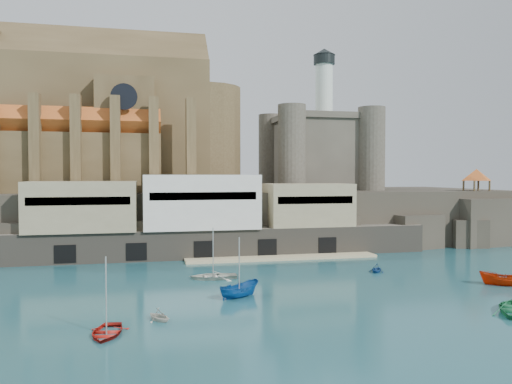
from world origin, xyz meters
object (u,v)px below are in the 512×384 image
at_px(boat_0, 107,335).
at_px(boat_1, 159,320).
at_px(castle_keep, 318,149).
at_px(pavilion, 477,176).
at_px(boat_2, 239,297).
at_px(church, 115,126).

height_order(boat_0, boat_1, boat_0).
relative_size(castle_keep, pavilion, 4.58).
xyz_separation_m(pavilion, boat_0, (-63.85, -40.34, -12.73)).
relative_size(castle_keep, boat_2, 5.74).
bearing_deg(boat_1, church, 63.36).
bearing_deg(pavilion, church, 166.52).
distance_m(church, castle_keep, 40.39).
distance_m(boat_0, boat_1, 5.30).
bearing_deg(boat_0, boat_1, 44.39).
relative_size(church, boat_0, 9.46).
bearing_deg(pavilion, boat_0, -147.72).
distance_m(church, pavilion, 68.65).
bearing_deg(church, boat_2, -71.90).
bearing_deg(boat_1, boat_2, 4.54).
distance_m(castle_keep, boat_2, 55.11).
height_order(castle_keep, boat_0, castle_keep).
bearing_deg(boat_0, boat_2, 45.75).
bearing_deg(pavilion, castle_keep, 149.82).
height_order(pavilion, boat_1, pavilion).
bearing_deg(castle_keep, boat_1, -122.77).
bearing_deg(castle_keep, boat_2, -118.84).
relative_size(church, boat_2, 9.21).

